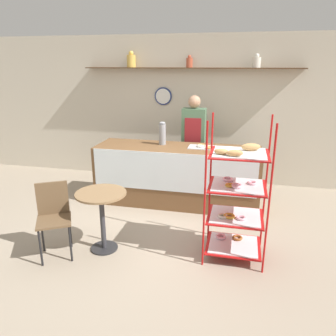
% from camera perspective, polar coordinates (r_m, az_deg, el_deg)
% --- Properties ---
extents(ground_plane, '(14.00, 14.00, 0.00)m').
position_cam_1_polar(ground_plane, '(4.57, -1.01, -10.92)').
color(ground_plane, gray).
extents(back_wall, '(10.00, 0.30, 2.70)m').
position_cam_1_polar(back_wall, '(6.26, 3.87, 10.13)').
color(back_wall, beige).
rests_on(back_wall, ground_plane).
extents(display_counter, '(2.59, 0.77, 0.94)m').
position_cam_1_polar(display_counter, '(5.29, 1.58, -1.25)').
color(display_counter, brown).
rests_on(display_counter, ground_plane).
extents(pastry_rack, '(0.68, 0.60, 1.65)m').
position_cam_1_polar(pastry_rack, '(3.81, 11.77, -5.00)').
color(pastry_rack, '#B71414').
rests_on(pastry_rack, ground_plane).
extents(person_worker, '(0.40, 0.23, 1.69)m').
position_cam_1_polar(person_worker, '(5.72, 4.46, 4.94)').
color(person_worker, '#282833').
rests_on(person_worker, ground_plane).
extents(cafe_table, '(0.60, 0.60, 0.75)m').
position_cam_1_polar(cafe_table, '(4.00, -11.47, -6.80)').
color(cafe_table, '#262628').
rests_on(cafe_table, ground_plane).
extents(cafe_chair, '(0.52, 0.52, 0.87)m').
position_cam_1_polar(cafe_chair, '(4.09, -19.32, -7.21)').
color(cafe_chair, black).
rests_on(cafe_chair, ground_plane).
extents(coffee_carafe, '(0.11, 0.11, 0.37)m').
position_cam_1_polar(coffee_carafe, '(5.28, -0.98, 6.06)').
color(coffee_carafe, gray).
rests_on(coffee_carafe, display_counter).
extents(donut_tray_counter, '(0.42, 0.29, 0.05)m').
position_cam_1_polar(donut_tray_counter, '(5.13, 6.05, 3.70)').
color(donut_tray_counter, silver).
rests_on(donut_tray_counter, display_counter).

